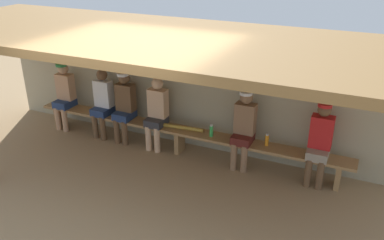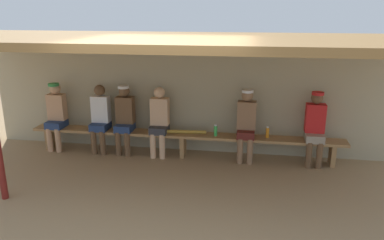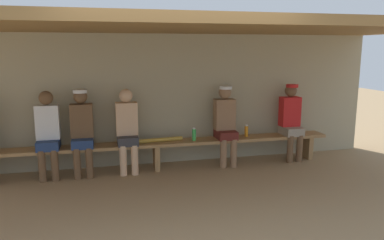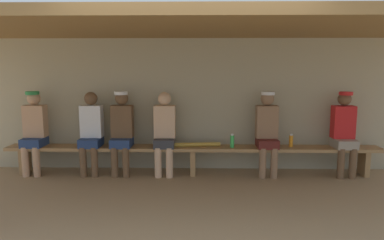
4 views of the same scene
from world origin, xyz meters
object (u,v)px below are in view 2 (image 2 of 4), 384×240
Objects in this scene: player_rightmost at (56,113)px; player_near_post at (125,116)px; bench at (183,137)px; player_with_sunglasses at (315,125)px; player_in_white at (100,116)px; water_bottle_blue at (216,131)px; player_shirtless_tan at (159,119)px; baseball_bat at (183,132)px; water_bottle_clear at (267,132)px; player_in_red at (246,122)px.

player_near_post is (1.42, 0.00, 0.00)m from player_rightmost.
bench is at bearing -0.08° from player_rightmost.
player_in_white is (-4.05, -0.00, -0.02)m from player_with_sunglasses.
player_near_post reaches higher than water_bottle_blue.
player_shirtless_tan is at bearing -0.01° from player_rightmost.
player_in_white is 2.28m from water_bottle_blue.
baseball_bat is at bearing -0.39° from player_shirtless_tan.
player_near_post is at bearing -179.40° from water_bottle_clear.
player_rightmost is at bearing 180.00° from player_near_post.
water_bottle_blue is 0.63m from baseball_bat.
player_in_red is (3.75, 0.00, 0.00)m from player_rightmost.
player_in_red is 6.18× the size of water_bottle_blue.
player_near_post is (-1.15, 0.00, 0.36)m from bench.
player_in_red is (-1.22, 0.00, 0.00)m from player_with_sunglasses.
player_rightmost is 2.58m from baseball_bat.
player_rightmost is at bearing 179.92° from bench.
player_near_post is (-2.33, 0.00, 0.00)m from player_in_red.
player_shirtless_tan reaches higher than bench.
player_in_white reaches higher than bench.
water_bottle_blue is (1.77, -0.04, -0.18)m from player_near_post.
bench is at bearing -179.92° from player_with_sunglasses.
player_in_red reaches higher than bench.
bench is at bearing -179.83° from player_in_red.
player_with_sunglasses reaches higher than bench.
bench is at bearing -178.84° from water_bottle_clear.
water_bottle_clear is at bearing 1.16° from bench.
water_bottle_blue is (-1.78, -0.04, -0.18)m from player_with_sunglasses.
baseball_bat is (-1.58, -0.03, -0.06)m from water_bottle_clear.
player_rightmost is at bearing 180.00° from player_in_red.
player_rightmost is 4.15m from water_bottle_clear.
water_bottle_blue is at bearing -0.78° from player_rightmost.
baseball_bat is (-1.19, -0.00, -0.25)m from player_in_red.
player_in_red reaches higher than player_shirtless_tan.
player_with_sunglasses is at bearing 0.08° from bench.
player_in_white reaches higher than water_bottle_blue.
player_with_sunglasses is at bearing -1.98° from water_bottle_clear.
player_with_sunglasses is at bearing 0.01° from player_in_white.
player_with_sunglasses is 2.86m from player_shirtless_tan.
water_bottle_clear is (0.39, 0.03, -0.19)m from player_in_red.
baseball_bat is at bearing -0.08° from player_rightmost.
water_bottle_blue is (1.08, -0.04, -0.17)m from player_shirtless_tan.
player_in_white is at bearing -0.03° from player_rightmost.
player_with_sunglasses is 1.79m from water_bottle_blue.
player_in_white is at bearing -179.94° from player_near_post.
bench is 0.11m from baseball_bat.
player_near_post is 2.73m from water_bottle_clear.
bench is 4.46× the size of player_near_post.
player_with_sunglasses and player_near_post have the same top height.
water_bottle_clear is at bearing 0.39° from player_rightmost.
player_in_white is 1.00× the size of player_shirtless_tan.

